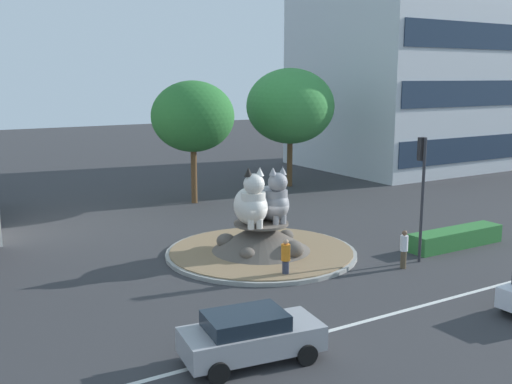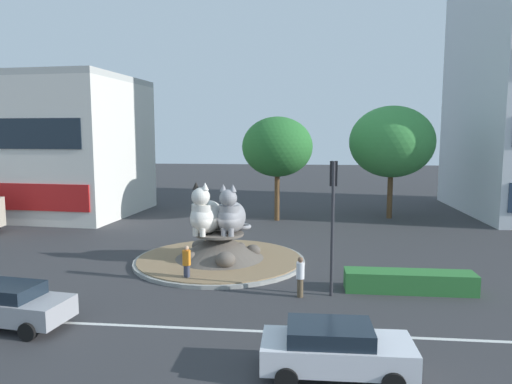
{
  "view_description": "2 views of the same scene",
  "coord_description": "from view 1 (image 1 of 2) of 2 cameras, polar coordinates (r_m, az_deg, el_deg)",
  "views": [
    {
      "loc": [
        -14.33,
        -23.57,
        8.42
      ],
      "look_at": [
        -0.56,
        -0.45,
        3.2
      ],
      "focal_mm": 41.78,
      "sensor_mm": 36.0,
      "label": 1
    },
    {
      "loc": [
        4.52,
        -24.44,
        6.92
      ],
      "look_at": [
        1.78,
        1.86,
        3.6
      ],
      "focal_mm": 33.1,
      "sensor_mm": 36.0,
      "label": 2
    }
  ],
  "objects": [
    {
      "name": "traffic_light_mast",
      "position": [
        27.94,
        15.6,
        1.4
      ],
      "size": [
        0.34,
        0.46,
        5.75
      ],
      "rotation": [
        0.0,
        0.0,
        1.48
      ],
      "color": "#2D2D33",
      "rests_on": "ground"
    },
    {
      "name": "roundabout_island",
      "position": [
        28.65,
        0.51,
        -4.82
      ],
      "size": [
        9.17,
        9.17,
        1.61
      ],
      "color": "gray",
      "rests_on": "ground"
    },
    {
      "name": "broadleaf_tree_behind_island",
      "position": [
        39.89,
        -6.07,
        7.19
      ],
      "size": [
        5.52,
        5.52,
        8.2
      ],
      "color": "brown",
      "rests_on": "ground"
    },
    {
      "name": "lane_centreline",
      "position": [
        22.31,
        12.4,
        -11.47
      ],
      "size": [
        112.0,
        0.2,
        0.01
      ],
      "primitive_type": "cube",
      "color": "silver",
      "rests_on": "ground"
    },
    {
      "name": "cat_statue_grey",
      "position": [
        28.5,
        1.63,
        -0.84
      ],
      "size": [
        1.97,
        2.78,
        2.69
      ],
      "rotation": [
        0.0,
        0.0,
        -1.67
      ],
      "color": "gray",
      "rests_on": "roundabout_island"
    },
    {
      "name": "cat_statue_white",
      "position": [
        27.66,
        -0.44,
        -1.12
      ],
      "size": [
        2.45,
        2.93,
        2.8
      ],
      "rotation": [
        0.0,
        0.0,
        -1.86
      ],
      "color": "silver",
      "rests_on": "roundabout_island"
    },
    {
      "name": "pedestrian_white_shirt",
      "position": [
        27.38,
        13.98,
        -5.25
      ],
      "size": [
        0.35,
        0.35,
        1.74
      ],
      "rotation": [
        0.0,
        0.0,
        4.25
      ],
      "color": "brown",
      "rests_on": "ground"
    },
    {
      "name": "sedan_on_far_lane",
      "position": [
        18.31,
        -0.54,
        -13.55
      ],
      "size": [
        4.42,
        2.46,
        1.55
      ],
      "rotation": [
        0.0,
        0.0,
        -0.13
      ],
      "color": "#99999E",
      "rests_on": "ground"
    },
    {
      "name": "clipped_hedge_strip",
      "position": [
        31.67,
        18.57,
        -4.19
      ],
      "size": [
        5.59,
        1.2,
        0.9
      ],
      "primitive_type": "cube",
      "color": "#2D7033",
      "rests_on": "ground"
    },
    {
      "name": "second_tree_near_tower",
      "position": [
        46.03,
        3.3,
        8.2
      ],
      "size": [
        6.74,
        6.74,
        9.08
      ],
      "color": "brown",
      "rests_on": "ground"
    },
    {
      "name": "pedestrian_orange_shirt",
      "position": [
        25.28,
        2.86,
        -6.33
      ],
      "size": [
        0.39,
        0.39,
        1.74
      ],
      "rotation": [
        0.0,
        0.0,
        6.23
      ],
      "color": "#33384C",
      "rests_on": "ground"
    },
    {
      "name": "ground_plane",
      "position": [
        28.84,
        0.49,
        -6.0
      ],
      "size": [
        160.0,
        160.0,
        0.0
      ],
      "primitive_type": "plane",
      "color": "#333335"
    }
  ]
}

